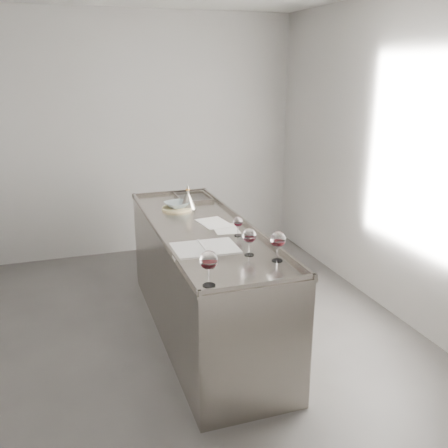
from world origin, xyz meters
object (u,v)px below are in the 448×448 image
object	(u,v)px
wine_glass_left	(209,261)
wine_glass_right	(278,240)
wine_glass_small	(238,222)
ceramic_bowl	(177,205)
notebook	(203,248)
wine_glass_middle	(249,237)
counter	(203,281)
wine_funnel	(188,201)

from	to	relation	value
wine_glass_left	wine_glass_right	distance (m)	0.60
wine_glass_small	ceramic_bowl	size ratio (longest dim) A/B	0.72
wine_glass_left	notebook	bearing A→B (deg)	76.67
wine_glass_left	wine_glass_middle	distance (m)	0.57
wine_glass_middle	wine_glass_left	bearing A→B (deg)	-136.29
wine_glass_left	wine_glass_middle	xyz separation A→B (m)	(0.41, 0.39, -0.02)
wine_glass_right	ceramic_bowl	distance (m)	1.48
counter	wine_glass_small	world-z (taller)	wine_glass_small
counter	wine_glass_middle	distance (m)	0.93
wine_funnel	wine_glass_left	bearing A→B (deg)	-100.57
counter	wine_glass_middle	world-z (taller)	wine_glass_middle
ceramic_bowl	counter	bearing A→B (deg)	-83.53
wine_glass_left	notebook	distance (m)	0.64
wine_glass_right	ceramic_bowl	bearing A→B (deg)	103.36
wine_glass_middle	wine_glass_right	size ratio (longest dim) A/B	0.93
notebook	ceramic_bowl	bearing A→B (deg)	88.71
wine_glass_left	notebook	world-z (taller)	wine_glass_left
wine_glass_right	wine_funnel	distance (m)	1.47
wine_glass_right	wine_glass_small	world-z (taller)	wine_glass_right
wine_glass_left	ceramic_bowl	xyz separation A→B (m)	(0.21, 1.68, -0.11)
counter	notebook	world-z (taller)	counter
notebook	wine_glass_small	bearing A→B (deg)	33.20
wine_glass_right	wine_glass_left	bearing A→B (deg)	-156.82
counter	wine_glass_left	size ratio (longest dim) A/B	11.08
counter	wine_glass_small	bearing A→B (deg)	-53.53
wine_glass_small	notebook	bearing A→B (deg)	-148.96
ceramic_bowl	wine_funnel	xyz separation A→B (m)	(0.11, 0.01, 0.02)
wine_glass_left	wine_glass_small	size ratio (longest dim) A/B	1.45
wine_glass_left	wine_glass_small	xyz separation A→B (m)	(0.48, 0.81, -0.05)
counter	notebook	size ratio (longest dim) A/B	4.91
wine_glass_left	ceramic_bowl	distance (m)	1.69
wine_glass_right	notebook	xyz separation A→B (m)	(-0.41, 0.37, -0.14)
counter	wine_glass_left	bearing A→B (deg)	-104.28
wine_glass_middle	ceramic_bowl	bearing A→B (deg)	98.90
wine_glass_right	ceramic_bowl	world-z (taller)	wine_glass_right
wine_glass_left	wine_glass_right	xyz separation A→B (m)	(0.55, 0.24, -0.01)
wine_glass_right	wine_funnel	bearing A→B (deg)	99.18
wine_glass_left	wine_glass_middle	bearing A→B (deg)	43.71
wine_glass_right	notebook	bearing A→B (deg)	137.91
wine_glass_left	wine_funnel	size ratio (longest dim) A/B	0.95
wine_glass_right	wine_glass_middle	bearing A→B (deg)	132.18
wine_glass_right	wine_funnel	world-z (taller)	wine_funnel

